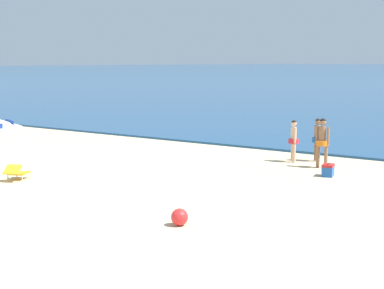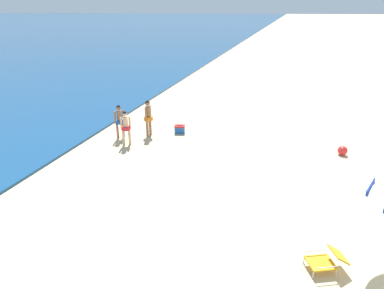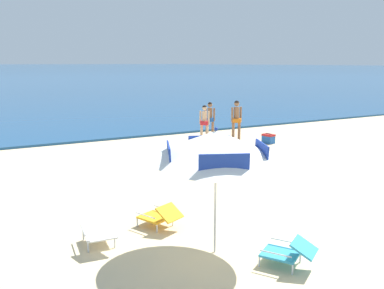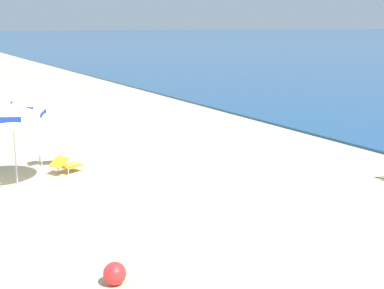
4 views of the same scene
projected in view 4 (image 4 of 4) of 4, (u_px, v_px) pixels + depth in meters
The scene contains 4 objects.
beach_umbrella_striped_main at pixel (12, 113), 14.31m from camera, with size 2.96×2.98×2.35m.
lounge_chair_under_umbrella at pixel (66, 164), 15.76m from camera, with size 0.84×1.03×0.53m.
lounge_chair_beside_umbrella at pixel (45, 156), 16.79m from camera, with size 0.63×0.93×0.52m.
beach_ball at pixel (115, 274), 8.99m from camera, with size 0.40×0.40×0.40m, color red.
Camera 4 is at (11.24, -0.51, 4.33)m, focal length 49.55 mm.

